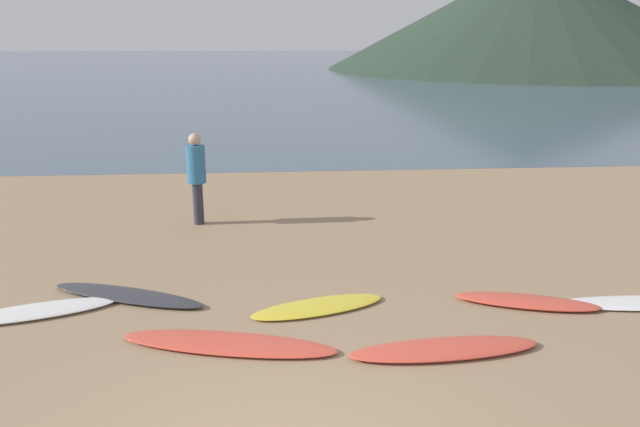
% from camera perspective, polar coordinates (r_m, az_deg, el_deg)
% --- Properties ---
extents(ground_plane, '(120.00, 120.00, 0.20)m').
position_cam_1_polar(ground_plane, '(14.63, -4.45, 1.49)').
color(ground_plane, '#997C5B').
rests_on(ground_plane, ground).
extents(ocean_water, '(140.00, 100.00, 0.01)m').
position_cam_1_polar(ocean_water, '(66.50, -4.44, 13.25)').
color(ocean_water, '#475B6B').
rests_on(ocean_water, ground).
extents(headland_hill, '(39.08, 39.08, 10.24)m').
position_cam_1_polar(headland_hill, '(65.00, 19.01, 16.89)').
color(headland_hill, '#28382B').
rests_on(headland_hill, ground).
extents(surfboard_0, '(2.15, 1.13, 0.08)m').
position_cam_1_polar(surfboard_0, '(9.28, -24.57, -8.13)').
color(surfboard_0, white).
rests_on(surfboard_0, ground).
extents(surfboard_1, '(2.41, 1.37, 0.09)m').
position_cam_1_polar(surfboard_1, '(9.33, -17.19, -7.14)').
color(surfboard_1, '#333338').
rests_on(surfboard_1, ground).
extents(surfboard_2, '(2.73, 1.18, 0.08)m').
position_cam_1_polar(surfboard_2, '(7.74, -8.35, -11.67)').
color(surfboard_2, '#D84C38').
rests_on(surfboard_2, ground).
extents(surfboard_3, '(1.98, 1.10, 0.07)m').
position_cam_1_polar(surfboard_3, '(8.61, -0.17, -8.50)').
color(surfboard_3, yellow).
rests_on(surfboard_3, ground).
extents(surfboard_4, '(2.34, 0.72, 0.09)m').
position_cam_1_polar(surfboard_4, '(7.67, 11.30, -12.04)').
color(surfboard_4, '#D84C38').
rests_on(surfboard_4, ground).
extents(surfboard_5, '(2.00, 1.03, 0.10)m').
position_cam_1_polar(surfboard_5, '(9.18, 18.39, -7.64)').
color(surfboard_5, '#D84C38').
rests_on(surfboard_5, ground).
extents(person_0, '(0.36, 0.36, 1.79)m').
position_cam_1_polar(person_0, '(12.23, -11.23, 3.81)').
color(person_0, '#2D2D38').
rests_on(person_0, ground).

